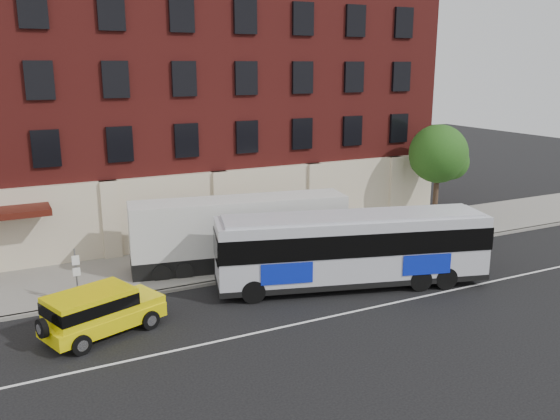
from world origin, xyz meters
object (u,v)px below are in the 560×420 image
street_tree (439,156)px  shipping_container (240,234)px  city_bus (352,247)px  yellow_suv (98,310)px  sign_pole (76,273)px

street_tree → shipping_container: street_tree is taller
city_bus → yellow_suv: 11.27m
shipping_container → city_bus: bearing=-52.1°
sign_pole → city_bus: (11.52, -3.14, 0.41)m
shipping_container → street_tree: bearing=7.6°
yellow_suv → shipping_container: (7.67, 4.66, 0.72)m
street_tree → city_bus: size_ratio=0.49×
sign_pole → street_tree: (22.04, 3.34, 2.96)m
city_bus → shipping_container: (-3.58, 4.59, -0.12)m
sign_pole → shipping_container: size_ratio=0.23×
yellow_suv → street_tree: bearing=16.7°
street_tree → city_bus: (-10.52, -6.47, -2.55)m
city_bus → street_tree: bearing=31.6°
street_tree → yellow_suv: size_ratio=1.30×
sign_pole → yellow_suv: size_ratio=0.52×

